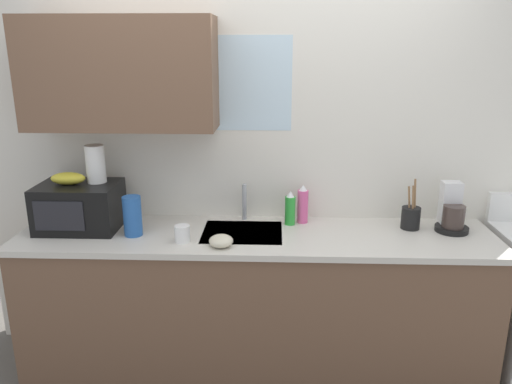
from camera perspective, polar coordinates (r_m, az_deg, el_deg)
The scene contains 13 objects.
kitchen_wall_assembly at distance 3.07m, azimuth -2.59°, elevation 5.40°, with size 3.52×0.42×2.50m.
counter_unit at distance 3.08m, azimuth -0.02°, elevation -12.46°, with size 2.75×0.63×0.90m.
sink_faucet at distance 3.08m, azimuth -1.33°, elevation -1.14°, with size 0.03×0.03×0.23m, color #B2B5BA.
microwave at distance 3.10m, azimuth -19.51°, elevation -1.57°, with size 0.46×0.35×0.27m.
banana_bunch at distance 3.08m, azimuth -20.66°, elevation 1.47°, with size 0.20×0.11×0.07m, color gold.
paper_towel_roll at distance 3.05m, azimuth -17.85°, elevation 3.07°, with size 0.11×0.11×0.22m, color white.
coffee_maker at distance 3.13m, azimuth 21.42°, elevation -2.22°, with size 0.19×0.21×0.28m.
dish_soap_bottle_green at distance 3.01m, azimuth 3.92°, elevation -1.94°, with size 0.06×0.06×0.21m.
dish_soap_bottle_pink at distance 3.05m, azimuth 5.35°, elevation -1.47°, with size 0.07×0.07×0.24m.
cereal_canister at distance 2.91m, azimuth -13.92°, elevation -2.68°, with size 0.10×0.10×0.23m, color #2659A5.
mug_white at distance 2.79m, azimuth -8.40°, elevation -4.73°, with size 0.08×0.08×0.10m, color white.
utensil_crock at distance 3.08m, azimuth 17.25°, elevation -2.75°, with size 0.11×0.11×0.30m.
small_bowl at distance 2.70m, azimuth -4.01°, elevation -5.59°, with size 0.13×0.13×0.07m, color beige.
Camera 1 is at (0.10, -2.69, 1.95)m, focal length 35.04 mm.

